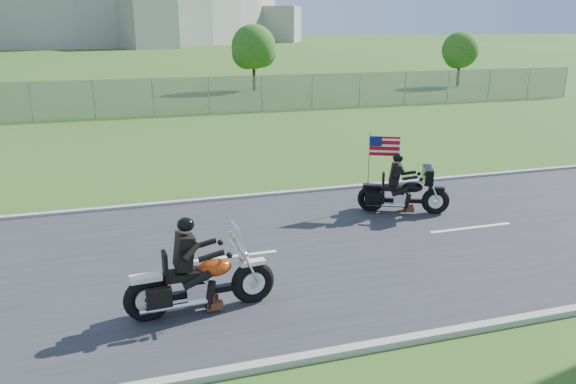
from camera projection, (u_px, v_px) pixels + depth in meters
name	position (u px, v px, depth m)	size (l,w,h in m)	color
ground	(315.00, 248.00, 12.44)	(420.00, 420.00, 0.00)	#294F18
road	(315.00, 247.00, 12.43)	(120.00, 8.00, 0.04)	#28282B
curb_north	(268.00, 195.00, 16.13)	(120.00, 0.18, 0.12)	#9E9B93
curb_south	(404.00, 341.00, 8.72)	(120.00, 0.18, 0.12)	#9E9B93
fence	(94.00, 99.00, 29.03)	(60.00, 0.03, 2.00)	gray
tree_fence_near	(254.00, 49.00, 40.77)	(3.52, 3.28, 4.75)	#382316
tree_fence_far	(460.00, 52.00, 43.54)	(3.08, 2.87, 4.20)	#382316
motorcycle_lead	(199.00, 283.00, 9.53)	(2.62, 0.72, 1.76)	black
motorcycle_follow	(403.00, 193.00, 14.58)	(2.23, 1.27, 1.98)	black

